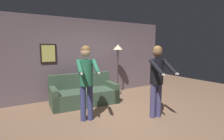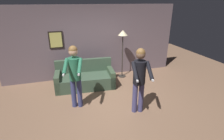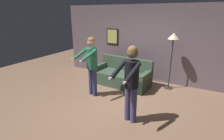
# 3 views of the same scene
# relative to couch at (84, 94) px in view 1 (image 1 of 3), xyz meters

# --- Properties ---
(ground_plane) EXTENTS (12.00, 12.00, 0.00)m
(ground_plane) POSITION_rel_couch_xyz_m (0.48, -1.41, -0.28)
(ground_plane) COLOR #85634A
(back_wall_assembly) EXTENTS (6.40, 0.09, 2.60)m
(back_wall_assembly) POSITION_rel_couch_xyz_m (0.47, 0.85, 1.02)
(back_wall_assembly) COLOR slate
(back_wall_assembly) RESTS_ON ground_plane
(couch) EXTENTS (1.96, 1.00, 0.87)m
(couch) POSITION_rel_couch_xyz_m (0.00, 0.00, 0.00)
(couch) COLOR #3C513E
(couch) RESTS_ON ground_plane
(torchiere_lamp) EXTENTS (0.34, 0.34, 1.76)m
(torchiere_lamp) POSITION_rel_couch_xyz_m (1.47, 0.42, 1.19)
(torchiere_lamp) COLOR #332D28
(torchiere_lamp) RESTS_ON ground_plane
(person_standing_left) EXTENTS (0.54, 0.72, 1.71)m
(person_standing_left) POSITION_rel_couch_xyz_m (-0.40, -1.15, 0.76)
(person_standing_left) COLOR navy
(person_standing_left) RESTS_ON ground_plane
(person_standing_right) EXTENTS (0.52, 0.70, 1.70)m
(person_standing_right) POSITION_rel_couch_xyz_m (1.07, -1.85, 0.75)
(person_standing_right) COLOR #434170
(person_standing_right) RESTS_ON ground_plane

